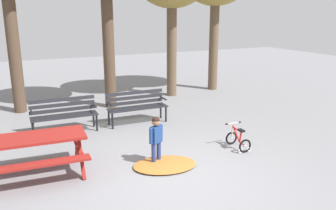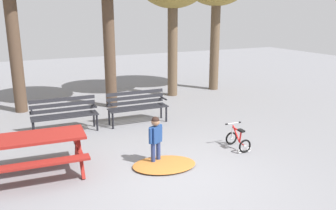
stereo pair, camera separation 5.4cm
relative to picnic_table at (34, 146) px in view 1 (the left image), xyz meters
name	(u,v)px [view 1 (the left image)]	position (x,y,z in m)	size (l,w,h in m)	color
ground	(178,179)	(2.27, -1.28, -0.59)	(36.00, 36.00, 0.00)	gray
picnic_table	(34,146)	(0.00, 0.00, 0.00)	(1.89, 1.46, 0.79)	maroon
park_bench_far_left	(64,112)	(0.92, 2.25, -0.08)	(1.61, 0.51, 0.85)	#232328
park_bench_left	(137,104)	(2.82, 2.17, -0.08)	(1.61, 0.50, 0.85)	#232328
child_standing	(156,137)	(2.20, -0.48, -0.03)	(0.34, 0.25, 0.97)	navy
kids_bicycle	(238,140)	(4.14, -0.55, -0.39)	(0.39, 0.57, 0.54)	black
leaf_pile	(165,165)	(2.29, -0.68, -0.56)	(1.25, 0.87, 0.07)	#B26B2D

